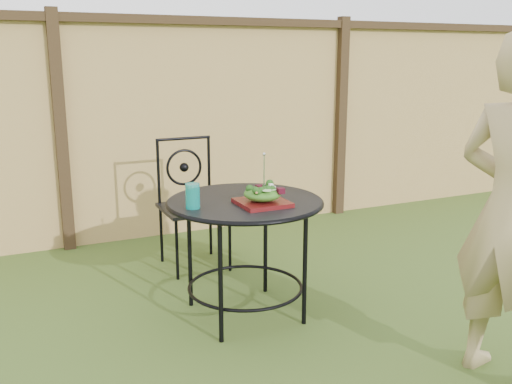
{
  "coord_description": "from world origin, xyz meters",
  "views": [
    {
      "loc": [
        -1.79,
        -2.54,
        1.54
      ],
      "look_at": [
        -0.39,
        0.46,
        0.75
      ],
      "focal_mm": 40.0,
      "sensor_mm": 36.0,
      "label": 1
    }
  ],
  "objects": [
    {
      "name": "ground",
      "position": [
        0.0,
        0.0,
        0.0
      ],
      "size": [
        60.0,
        60.0,
        0.0
      ],
      "primitive_type": "plane",
      "color": "#2B4917",
      "rests_on": "ground"
    },
    {
      "name": "fence",
      "position": [
        -0.0,
        2.19,
        0.95
      ],
      "size": [
        8.0,
        0.12,
        1.9
      ],
      "color": "#D8B36A",
      "rests_on": "ground"
    },
    {
      "name": "patio_table",
      "position": [
        -0.49,
        0.41,
        0.59
      ],
      "size": [
        0.92,
        0.92,
        0.72
      ],
      "color": "black",
      "rests_on": "ground"
    },
    {
      "name": "patio_chair",
      "position": [
        -0.49,
        1.38,
        0.5
      ],
      "size": [
        0.46,
        0.46,
        0.95
      ],
      "color": "black",
      "rests_on": "ground"
    },
    {
      "name": "salad_plate",
      "position": [
        -0.44,
        0.27,
        0.74
      ],
      "size": [
        0.27,
        0.27,
        0.02
      ],
      "primitive_type": "cube",
      "color": "#410A09",
      "rests_on": "patio_table"
    },
    {
      "name": "salad",
      "position": [
        -0.44,
        0.27,
        0.79
      ],
      "size": [
        0.21,
        0.21,
        0.08
      ],
      "primitive_type": "ellipsoid",
      "color": "#235614",
      "rests_on": "salad_plate"
    },
    {
      "name": "fork",
      "position": [
        -0.43,
        0.27,
        0.92
      ],
      "size": [
        0.01,
        0.01,
        0.18
      ],
      "primitive_type": "cylinder",
      "color": "silver",
      "rests_on": "salad"
    },
    {
      "name": "drinking_glass",
      "position": [
        -0.82,
        0.36,
        0.79
      ],
      "size": [
        0.08,
        0.08,
        0.14
      ],
      "primitive_type": "cylinder",
      "color": "#0B847B",
      "rests_on": "patio_table"
    }
  ]
}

